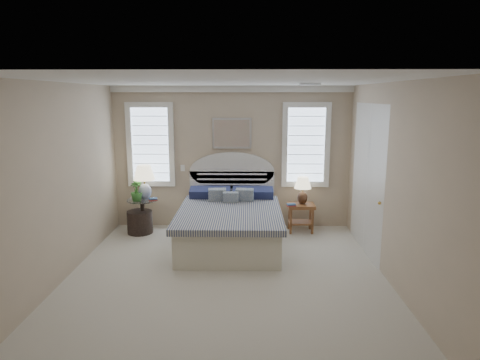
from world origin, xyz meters
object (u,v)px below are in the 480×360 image
nightstand_right (301,212)px  bed (230,222)px  side_table_left (143,212)px  lamp_right (303,187)px  lamp_left (144,178)px  floor_pot (140,222)px

nightstand_right → bed: bearing=-152.0°
side_table_left → nightstand_right: size_ratio=1.19×
bed → side_table_left: bearing=160.3°
bed → nightstand_right: (1.30, 0.69, 0.00)m
lamp_right → lamp_left: bearing=-177.9°
nightstand_right → side_table_left: bearing=-178.1°
bed → side_table_left: bed is taller
lamp_right → nightstand_right: bearing=-129.2°
lamp_right → floor_pot: bearing=-176.7°
nightstand_right → floor_pot: 3.01m
floor_pot → lamp_left: (0.10, 0.07, 0.81)m
side_table_left → lamp_left: bearing=27.2°
side_table_left → floor_pot: size_ratio=1.36×
lamp_left → lamp_right: bearing=2.1°
lamp_left → bed: bearing=-21.1°
bed → lamp_right: bearing=28.6°
side_table_left → lamp_left: size_ratio=0.98×
side_table_left → floor_pot: side_table_left is taller
bed → lamp_left: 1.83m
floor_pot → lamp_left: lamp_left is taller
nightstand_right → lamp_left: lamp_left is taller
bed → lamp_right: (1.33, 0.72, 0.46)m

